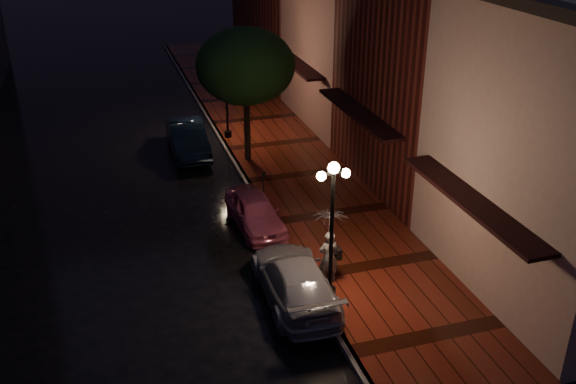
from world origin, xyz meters
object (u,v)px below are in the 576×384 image
object	(u,v)px
pink_car	(255,212)
streetlamp_near	(332,224)
streetlamp_far	(226,88)
street_tree	(246,68)
silver_car	(295,280)
parking_meter	(264,184)
navy_car	(188,138)
woman_with_umbrella	(329,236)

from	to	relation	value
pink_car	streetlamp_near	bearing A→B (deg)	-82.77
streetlamp_near	pink_car	bearing A→B (deg)	100.67
streetlamp_far	street_tree	distance (m)	3.44
silver_car	parking_meter	bearing A→B (deg)	-94.94
street_tree	streetlamp_far	bearing A→B (deg)	94.91
streetlamp_near	street_tree	bearing A→B (deg)	88.65
streetlamp_far	pink_car	world-z (taller)	streetlamp_far
streetlamp_far	streetlamp_near	bearing A→B (deg)	-90.00
streetlamp_far	navy_car	size ratio (longest dim) A/B	0.97
navy_car	woman_with_umbrella	world-z (taller)	woman_with_umbrella
street_tree	navy_car	world-z (taller)	street_tree
woman_with_umbrella	streetlamp_far	bearing A→B (deg)	-87.95
woman_with_umbrella	silver_car	bearing A→B (deg)	20.12
pink_car	woman_with_umbrella	size ratio (longest dim) A/B	1.54
street_tree	pink_car	xyz separation A→B (m)	(-1.21, -5.95, -3.61)
street_tree	silver_car	xyz separation A→B (m)	(-1.21, -10.60, -3.57)
street_tree	pink_car	size ratio (longest dim) A/B	1.57
streetlamp_far	street_tree	world-z (taller)	street_tree
streetlamp_near	navy_car	world-z (taller)	streetlamp_near
navy_car	parking_meter	xyz separation A→B (m)	(1.92, -6.18, 0.19)
street_tree	silver_car	world-z (taller)	street_tree
navy_car	silver_car	size ratio (longest dim) A/B	0.95
streetlamp_near	woman_with_umbrella	xyz separation A→B (m)	(0.25, 0.81, -0.87)
pink_car	navy_car	bearing A→B (deg)	95.12
streetlamp_near	woman_with_umbrella	bearing A→B (deg)	72.55
pink_car	parking_meter	size ratio (longest dim) A/B	2.90
streetlamp_far	parking_meter	xyz separation A→B (m)	(-0.20, -7.36, -1.68)
streetlamp_near	navy_car	distance (m)	13.13
street_tree	navy_car	distance (m)	4.62
pink_car	woman_with_umbrella	world-z (taller)	woman_with_umbrella
streetlamp_far	parking_meter	bearing A→B (deg)	-91.56
parking_meter	street_tree	bearing A→B (deg)	86.95
streetlamp_far	street_tree	size ratio (longest dim) A/B	0.74
pink_car	parking_meter	distance (m)	1.79
woman_with_umbrella	pink_car	bearing A→B (deg)	-73.19
woman_with_umbrella	navy_car	bearing A→B (deg)	-77.87
streetlamp_near	woman_with_umbrella	size ratio (longest dim) A/B	1.80
silver_car	pink_car	bearing A→B (deg)	-88.10
woman_with_umbrella	parking_meter	xyz separation A→B (m)	(-0.45, 5.84, -0.81)
parking_meter	navy_car	bearing A→B (deg)	110.23
streetlamp_near	silver_car	xyz separation A→B (m)	(-0.95, 0.39, -1.92)
streetlamp_far	parking_meter	distance (m)	7.55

